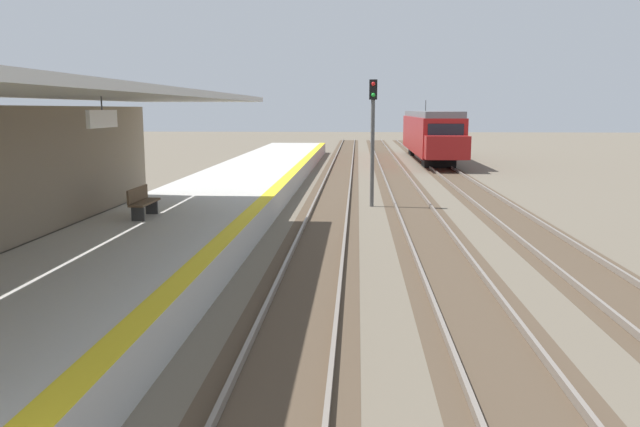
{
  "coord_description": "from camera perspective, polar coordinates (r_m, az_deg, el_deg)",
  "views": [
    {
      "loc": [
        2.99,
        -2.83,
        4.01
      ],
      "look_at": [
        2.31,
        8.66,
        2.1
      ],
      "focal_mm": 35.27,
      "sensor_mm": 36.0,
      "label": 1
    }
  ],
  "objects": [
    {
      "name": "track_pair_nearest_platform",
      "position": [
        23.19,
        0.66,
        -0.4
      ],
      "size": [
        2.34,
        120.0,
        0.16
      ],
      "color": "#4C3D2D",
      "rests_on": "ground"
    },
    {
      "name": "track_pair_far_side",
      "position": [
        23.86,
        17.2,
        -0.55
      ],
      "size": [
        2.34,
        120.0,
        0.16
      ],
      "color": "#4C3D2D",
      "rests_on": "ground"
    },
    {
      "name": "rail_signal_post",
      "position": [
        26.04,
        4.81,
        7.61
      ],
      "size": [
        0.32,
        0.34,
        5.2
      ],
      "color": "#4C4C4C",
      "rests_on": "ground"
    },
    {
      "name": "platform_bench",
      "position": [
        18.96,
        -15.84,
        1.08
      ],
      "size": [
        0.45,
        1.6,
        0.88
      ],
      "color": "brown",
      "rests_on": "station_platform"
    },
    {
      "name": "approaching_train",
      "position": [
        50.42,
        9.99,
        7.21
      ],
      "size": [
        2.93,
        19.6,
        4.76
      ],
      "color": "maroon",
      "rests_on": "ground"
    },
    {
      "name": "station_platform",
      "position": [
        19.93,
        -12.64,
        -1.09
      ],
      "size": [
        5.0,
        80.0,
        0.91
      ],
      "color": "#B7B5AD",
      "rests_on": "ground"
    },
    {
      "name": "track_pair_middle",
      "position": [
        23.28,
        9.05,
        -0.48
      ],
      "size": [
        2.34,
        120.0,
        0.16
      ],
      "color": "#4C3D2D",
      "rests_on": "ground"
    }
  ]
}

